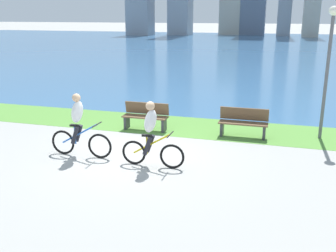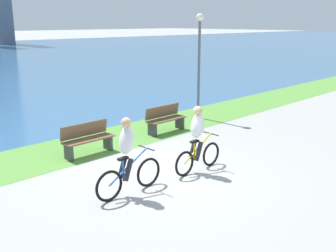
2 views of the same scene
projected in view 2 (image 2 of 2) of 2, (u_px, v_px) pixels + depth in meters
name	position (u px, v px, depth m)	size (l,w,h in m)	color
ground_plane	(158.00, 171.00, 9.85)	(300.00, 300.00, 0.00)	#9E9E99
grass_strip_bayside	(89.00, 145.00, 11.95)	(120.00, 2.46, 0.01)	#59933D
cyclist_lead	(198.00, 139.00, 9.65)	(1.64, 0.52, 1.67)	black
cyclist_trailing	(128.00, 157.00, 8.34)	(1.78, 0.52, 1.72)	black
bench_near_path	(87.00, 139.00, 11.00)	(1.50, 0.47, 0.90)	brown
bench_far_along_path	(165.00, 119.00, 13.25)	(1.50, 0.47, 0.90)	brown
lamppost_tall	(199.00, 51.00, 14.64)	(0.28, 0.28, 3.93)	#595960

